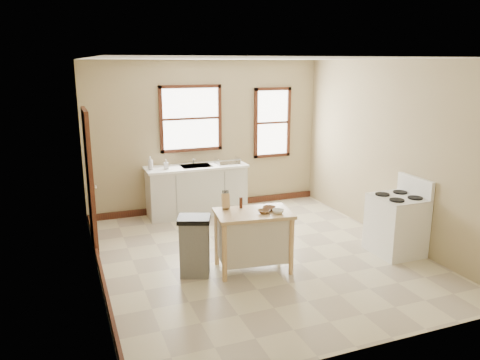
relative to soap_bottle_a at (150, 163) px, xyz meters
name	(u,v)px	position (x,y,z in m)	size (l,w,h in m)	color
floor	(259,255)	(1.13, -2.17, -1.04)	(5.00, 5.00, 0.00)	#AFA18B
ceiling	(261,59)	(1.13, -2.17, 1.76)	(5.00, 5.00, 0.00)	white
wall_back	(206,136)	(1.13, 0.33, 0.36)	(4.50, 0.04, 2.80)	tan
wall_left	(92,176)	(-1.12, -2.17, 0.36)	(0.04, 5.00, 2.80)	tan
wall_right	(391,151)	(3.38, -2.17, 0.36)	(0.04, 5.00, 2.80)	tan
window_main	(191,119)	(0.83, 0.31, 0.71)	(1.17, 0.06, 1.22)	#3E1710
window_side	(272,123)	(2.48, 0.31, 0.56)	(0.77, 0.06, 1.37)	#3E1710
door_left	(90,179)	(-1.08, -0.87, 0.01)	(0.06, 0.90, 2.10)	#3E1710
baseboard_back	(208,205)	(1.13, 0.30, -0.98)	(4.50, 0.04, 0.12)	#3E1710
baseboard_left	(102,276)	(-1.09, -2.17, -0.98)	(0.04, 5.00, 0.12)	#3E1710
sink_counter	(197,190)	(0.83, 0.03, -0.58)	(1.86, 0.62, 0.92)	beige
faucet	(193,158)	(0.83, 0.21, -0.01)	(0.03, 0.03, 0.22)	silver
soap_bottle_a	(150,163)	(0.00, 0.00, 0.00)	(0.09, 0.09, 0.24)	#B2B2B2
soap_bottle_b	(166,164)	(0.27, -0.04, -0.03)	(0.08, 0.08, 0.17)	#B2B2B2
dish_rack	(228,161)	(1.43, -0.02, -0.07)	(0.43, 0.32, 0.11)	silver
kitchen_island	(253,241)	(0.88, -2.57, -0.63)	(1.00, 0.64, 0.82)	tan
knife_block	(226,202)	(0.58, -2.31, -0.12)	(0.10, 0.10, 0.20)	tan
pepper_grinder	(241,203)	(0.78, -2.36, -0.14)	(0.04, 0.04, 0.15)	#441F12
bowl_a	(264,212)	(0.99, -2.67, -0.20)	(0.16, 0.16, 0.04)	brown
bowl_b	(269,208)	(1.11, -2.57, -0.20)	(0.18, 0.18, 0.04)	brown
bowl_c	(278,211)	(1.16, -2.75, -0.19)	(0.16, 0.16, 0.05)	white
trash_bin	(195,246)	(0.09, -2.45, -0.63)	(0.41, 0.35, 0.81)	#60605E
gas_stove	(397,216)	(3.05, -2.81, -0.47)	(0.70, 0.71, 1.14)	white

